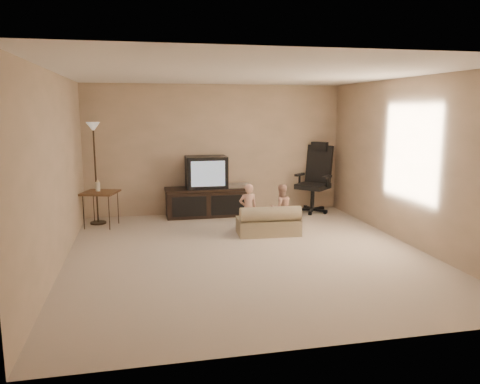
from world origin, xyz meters
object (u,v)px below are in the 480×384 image
object	(u,v)px
tv_stand	(207,191)
floor_lamp	(94,150)
office_chair	(315,187)
toddler_left	(248,209)
toddler_right	(281,208)
child_sofa	(269,223)
side_table	(100,193)

from	to	relation	value
tv_stand	floor_lamp	size ratio (longest dim) A/B	0.89
office_chair	floor_lamp	size ratio (longest dim) A/B	0.77
office_chair	toddler_left	distance (m)	2.16
tv_stand	toddler_right	distance (m)	1.79
floor_lamp	office_chair	bearing A→B (deg)	1.98
child_sofa	office_chair	bearing A→B (deg)	51.41
tv_stand	office_chair	distance (m)	2.16
side_table	floor_lamp	xyz separation A→B (m)	(-0.08, 0.22, 0.72)
office_chair	floor_lamp	world-z (taller)	floor_lamp
side_table	floor_lamp	bearing A→B (deg)	109.68
toddler_left	floor_lamp	bearing A→B (deg)	-28.11
tv_stand	floor_lamp	bearing A→B (deg)	-173.41
toddler_right	floor_lamp	bearing A→B (deg)	-27.06
tv_stand	toddler_left	xyz separation A→B (m)	(0.48, -1.44, -0.06)
tv_stand	side_table	xyz separation A→B (m)	(-1.93, -0.44, 0.12)
side_table	floor_lamp	world-z (taller)	floor_lamp
toddler_left	child_sofa	bearing A→B (deg)	152.34
floor_lamp	child_sofa	distance (m)	3.31
tv_stand	toddler_right	bearing A→B (deg)	-54.30
office_chair	toddler_right	distance (m)	1.78
side_table	child_sofa	xyz separation A→B (m)	(2.72, -1.15, -0.40)
office_chair	floor_lamp	xyz separation A→B (m)	(-4.17, -0.14, 0.82)
tv_stand	toddler_left	distance (m)	1.52
office_chair	child_sofa	bearing A→B (deg)	-85.52
child_sofa	toddler_left	xyz separation A→B (m)	(-0.31, 0.15, 0.22)
tv_stand	side_table	bearing A→B (deg)	-166.93
child_sofa	toddler_left	size ratio (longest dim) A/B	1.25
office_chair	toddler_right	xyz separation A→B (m)	(-1.12, -1.37, -0.10)
tv_stand	side_table	size ratio (longest dim) A/B	1.93
office_chair	floor_lamp	bearing A→B (deg)	-131.38
child_sofa	toddler_right	xyz separation A→B (m)	(0.25, 0.14, 0.20)
office_chair	toddler_left	bearing A→B (deg)	-94.41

